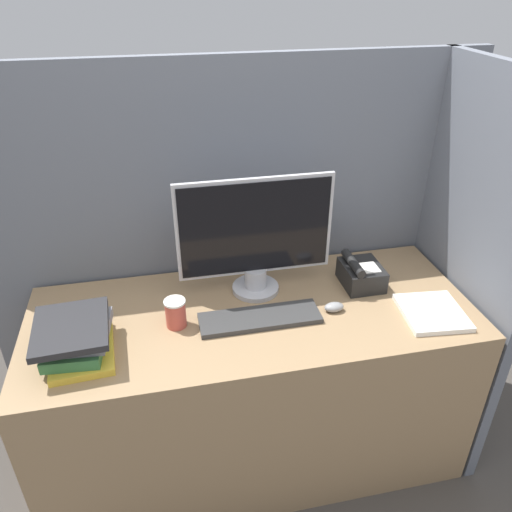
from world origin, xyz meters
The scene contains 10 objects.
cubicle_panel_rear centered at (0.00, 0.73, 0.82)m, with size 2.10×0.04×1.65m.
cubicle_panel_right centered at (0.89, 0.37, 0.82)m, with size 0.04×0.75×1.65m.
desk centered at (0.00, 0.34, 0.39)m, with size 1.70×0.69×0.77m.
monitor centered at (0.04, 0.49, 1.01)m, with size 0.60×0.19×0.48m.
keyboard centered at (0.01, 0.29, 0.78)m, with size 0.45×0.14×0.02m.
mouse centered at (0.30, 0.28, 0.79)m, with size 0.08×0.05×0.04m.
coffee_cup centered at (-0.29, 0.32, 0.83)m, with size 0.08×0.08×0.11m.
book_stack centered at (-0.63, 0.24, 0.84)m, with size 0.26×0.29×0.13m.
desk_telephone centered at (0.47, 0.43, 0.82)m, with size 0.15×0.18×0.13m.
paper_pile centered at (0.66, 0.18, 0.78)m, with size 0.25×0.26×0.02m.
Camera 1 is at (-0.31, -1.16, 1.92)m, focal length 35.00 mm.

